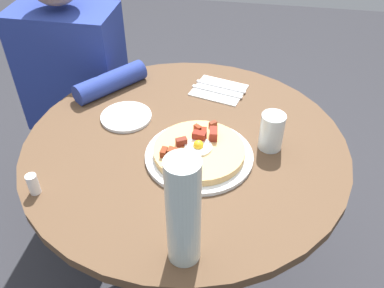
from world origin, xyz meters
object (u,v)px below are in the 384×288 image
person_seated (81,108)px  pizza_plate (199,156)px  breakfast_pizza (199,150)px  water_glass (272,131)px  bread_plate (126,117)px  fork (221,86)px  water_bottle (183,213)px  salt_shaker (33,184)px  dining_table (186,183)px  knife (217,92)px

person_seated → pizza_plate: (0.57, -0.46, 0.23)m
breakfast_pizza → water_glass: (0.19, 0.08, 0.03)m
bread_plate → breakfast_pizza: bearing=-29.3°
bread_plate → fork: size_ratio=0.88×
water_bottle → salt_shaker: bearing=163.7°
pizza_plate → breakfast_pizza: 0.02m
breakfast_pizza → salt_shaker: breakfast_pizza is taller
water_glass → salt_shaker: (-0.58, -0.28, -0.03)m
dining_table → pizza_plate: 0.19m
dining_table → person_seated: size_ratio=0.83×
bread_plate → dining_table: bearing=-22.3°
salt_shaker → dining_table: bearing=37.7°
bread_plate → fork: 0.35m
bread_plate → water_bottle: bearing=-59.7°
water_glass → salt_shaker: 0.65m
fork → salt_shaker: 0.70m
water_glass → fork: bearing=121.4°
pizza_plate → fork: pizza_plate is taller
person_seated → breakfast_pizza: 0.77m
fork → water_glass: water_glass is taller
breakfast_pizza → bread_plate: (-0.25, 0.14, -0.02)m
person_seated → fork: size_ratio=6.31×
person_seated → water_glass: size_ratio=10.29×
bread_plate → water_bottle: size_ratio=0.58×
dining_table → pizza_plate: size_ratio=3.13×
pizza_plate → salt_shaker: size_ratio=5.23×
dining_table → water_bottle: 0.50m
salt_shaker → bread_plate: bearing=68.7°
pizza_plate → person_seated: bearing=140.9°
water_glass → water_bottle: 0.45m
dining_table → water_glass: bearing=4.9°
person_seated → knife: (0.58, -0.13, 0.23)m
breakfast_pizza → fork: (0.02, 0.37, -0.02)m
bread_plate → knife: bread_plate is taller
person_seated → knife: size_ratio=6.31×
breakfast_pizza → water_bottle: 0.34m
dining_table → salt_shaker: bearing=-142.3°
water_bottle → salt_shaker: size_ratio=4.80×
dining_table → pizza_plate: pizza_plate is taller
person_seated → salt_shaker: size_ratio=19.68×
fork → person_seated: bearing=5.2°
dining_table → knife: bearing=77.9°
bread_plate → salt_shaker: bearing=-111.3°
fork → breakfast_pizza: bearing=101.5°
pizza_plate → fork: 0.37m
knife → bread_plate: bearing=50.3°
dining_table → knife: (0.06, 0.27, 0.18)m
person_seated → breakfast_pizza: person_seated is taller
person_seated → knife: person_seated is taller
breakfast_pizza → bread_plate: bearing=150.7°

